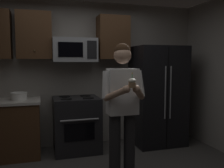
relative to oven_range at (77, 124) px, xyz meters
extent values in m
cube|color=gray|center=(0.15, 0.39, 0.84)|extent=(4.40, 0.10, 2.60)
cube|color=black|center=(0.00, 0.00, 0.00)|extent=(0.76, 0.66, 0.92)
cube|color=black|center=(0.00, -0.33, -0.04)|extent=(0.48, 0.01, 0.28)
cylinder|color=#99999E|center=(0.00, -0.36, 0.16)|extent=(0.60, 0.03, 0.03)
cylinder|color=black|center=(-0.18, -0.14, 0.46)|extent=(0.18, 0.18, 0.01)
cylinder|color=black|center=(0.18, -0.14, 0.46)|extent=(0.18, 0.18, 0.01)
cylinder|color=black|center=(-0.18, 0.14, 0.46)|extent=(0.18, 0.18, 0.01)
cylinder|color=black|center=(0.18, 0.14, 0.46)|extent=(0.18, 0.18, 0.01)
cube|color=#9EA0A5|center=(0.00, 0.12, 1.26)|extent=(0.74, 0.40, 0.40)
cube|color=black|center=(-0.09, -0.08, 1.26)|extent=(0.40, 0.01, 0.24)
cube|color=black|center=(0.26, -0.08, 1.26)|extent=(0.16, 0.01, 0.30)
cube|color=black|center=(1.50, -0.04, 0.44)|extent=(0.90, 0.72, 1.80)
cylinder|color=gray|center=(1.45, -0.41, 0.54)|extent=(0.02, 0.02, 0.90)
cylinder|color=gray|center=(1.55, -0.41, 0.54)|extent=(0.02, 0.02, 0.90)
cube|color=black|center=(1.50, -0.40, 0.44)|extent=(0.01, 0.01, 1.74)
cube|color=#4C301C|center=(-0.65, 0.17, 1.49)|extent=(0.55, 0.34, 0.76)
sphere|color=brown|center=(-0.65, -0.01, 1.24)|extent=(0.03, 0.03, 0.03)
cube|color=#4C301C|center=(0.70, 0.17, 1.49)|extent=(0.55, 0.34, 0.76)
sphere|color=brown|center=(0.70, -0.01, 1.24)|extent=(0.03, 0.03, 0.03)
cylinder|color=white|center=(-0.91, 0.03, 0.51)|extent=(0.25, 0.25, 0.11)
torus|color=white|center=(-0.91, 0.03, 0.57)|extent=(0.26, 0.26, 0.01)
cylinder|color=#262628|center=(0.33, -1.16, -0.03)|extent=(0.15, 0.15, 0.86)
cylinder|color=#262628|center=(0.53, -1.16, -0.03)|extent=(0.15, 0.15, 0.86)
cube|color=white|center=(0.43, -1.16, 0.69)|extent=(0.38, 0.22, 0.58)
sphere|color=tan|center=(0.43, -1.16, 1.15)|extent=(0.22, 0.22, 0.22)
sphere|color=#382314|center=(0.43, -1.15, 1.20)|extent=(0.20, 0.20, 0.20)
cylinder|color=white|center=(0.20, -1.19, 0.78)|extent=(0.15, 0.18, 0.35)
cylinder|color=tan|center=(0.28, -1.35, 0.69)|extent=(0.26, 0.33, 0.21)
sphere|color=tan|center=(0.37, -1.48, 0.76)|extent=(0.09, 0.09, 0.09)
cylinder|color=white|center=(0.65, -1.19, 0.78)|extent=(0.15, 0.18, 0.35)
cylinder|color=tan|center=(0.58, -1.35, 0.69)|extent=(0.26, 0.33, 0.21)
sphere|color=tan|center=(0.49, -1.48, 0.76)|extent=(0.09, 0.09, 0.09)
cylinder|color=#A87F56|center=(0.43, -1.50, 0.80)|extent=(0.08, 0.08, 0.06)
ellipsoid|color=white|center=(0.43, -1.50, 0.85)|extent=(0.09, 0.09, 0.06)
cylinder|color=#4CBF66|center=(0.43, -1.50, 0.90)|extent=(0.01, 0.01, 0.06)
ellipsoid|color=#FFD159|center=(0.43, -1.50, 0.94)|extent=(0.01, 0.01, 0.02)
camera|label=1|loc=(-0.58, -4.06, 1.08)|focal=38.98mm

